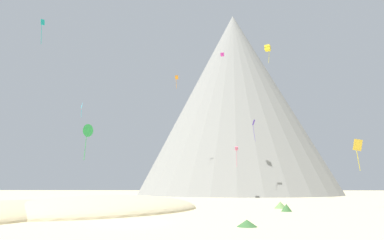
{
  "coord_description": "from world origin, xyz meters",
  "views": [
    {
      "loc": [
        6.66,
        -27.19,
        2.88
      ],
      "look_at": [
        1.98,
        46.72,
        17.59
      ],
      "focal_mm": 31.13,
      "sensor_mm": 36.0,
      "label": 1
    }
  ],
  "objects_px": {
    "bush_far_left": "(83,210)",
    "kite_orange_high": "(177,79)",
    "kite_green_low": "(87,131)",
    "kite_yellow_high": "(268,48)",
    "bush_mid_center": "(286,208)",
    "bush_near_right": "(247,223)",
    "rock_massif": "(236,104)",
    "kite_indigo_mid": "(254,127)",
    "kite_teal_high": "(42,26)",
    "kite_cyan_mid": "(82,106)",
    "bush_far_right": "(106,204)",
    "bush_scatter_east": "(280,205)",
    "kite_gold_low": "(358,147)",
    "kite_rainbow_low": "(236,149)",
    "kite_magenta_high": "(222,55)"
  },
  "relations": [
    {
      "from": "rock_massif",
      "to": "kite_indigo_mid",
      "type": "bearing_deg",
      "value": -87.3
    },
    {
      "from": "bush_near_right",
      "to": "bush_far_left",
      "type": "height_order",
      "value": "bush_far_left"
    },
    {
      "from": "bush_near_right",
      "to": "kite_teal_high",
      "type": "xyz_separation_m",
      "value": [
        -34.4,
        31.28,
        32.28
      ]
    },
    {
      "from": "kite_rainbow_low",
      "to": "kite_orange_high",
      "type": "bearing_deg",
      "value": -15.82
    },
    {
      "from": "kite_cyan_mid",
      "to": "kite_gold_low",
      "type": "height_order",
      "value": "kite_cyan_mid"
    },
    {
      "from": "kite_teal_high",
      "to": "kite_orange_high",
      "type": "xyz_separation_m",
      "value": [
        22.36,
        29.72,
        -1.07
      ]
    },
    {
      "from": "kite_green_low",
      "to": "kite_gold_low",
      "type": "bearing_deg",
      "value": 118.3
    },
    {
      "from": "rock_massif",
      "to": "kite_rainbow_low",
      "type": "relative_size",
      "value": 15.22
    },
    {
      "from": "bush_mid_center",
      "to": "kite_yellow_high",
      "type": "distance_m",
      "value": 54.26
    },
    {
      "from": "bush_far_right",
      "to": "bush_scatter_east",
      "type": "bearing_deg",
      "value": -5.51
    },
    {
      "from": "kite_indigo_mid",
      "to": "kite_rainbow_low",
      "type": "bearing_deg",
      "value": 16.88
    },
    {
      "from": "bush_scatter_east",
      "to": "kite_teal_high",
      "type": "xyz_separation_m",
      "value": [
        -40.7,
        11.13,
        32.09
      ]
    },
    {
      "from": "kite_cyan_mid",
      "to": "kite_gold_low",
      "type": "distance_m",
      "value": 62.29
    },
    {
      "from": "bush_mid_center",
      "to": "rock_massif",
      "type": "bearing_deg",
      "value": 89.68
    },
    {
      "from": "bush_scatter_east",
      "to": "kite_orange_high",
      "type": "distance_m",
      "value": 54.47
    },
    {
      "from": "kite_magenta_high",
      "to": "kite_yellow_high",
      "type": "height_order",
      "value": "kite_yellow_high"
    },
    {
      "from": "kite_green_low",
      "to": "kite_yellow_high",
      "type": "xyz_separation_m",
      "value": [
        32.75,
        31.78,
        26.01
      ]
    },
    {
      "from": "kite_indigo_mid",
      "to": "kite_rainbow_low",
      "type": "height_order",
      "value": "kite_indigo_mid"
    },
    {
      "from": "bush_scatter_east",
      "to": "kite_rainbow_low",
      "type": "bearing_deg",
      "value": 94.53
    },
    {
      "from": "bush_scatter_east",
      "to": "bush_near_right",
      "type": "height_order",
      "value": "bush_scatter_east"
    },
    {
      "from": "bush_scatter_east",
      "to": "bush_near_right",
      "type": "xyz_separation_m",
      "value": [
        -6.3,
        -20.15,
        -0.19
      ]
    },
    {
      "from": "rock_massif",
      "to": "bush_far_right",
      "type": "bearing_deg",
      "value": -108.31
    },
    {
      "from": "kite_rainbow_low",
      "to": "kite_green_low",
      "type": "bearing_deg",
      "value": 53.34
    },
    {
      "from": "rock_massif",
      "to": "kite_indigo_mid",
      "type": "distance_m",
      "value": 38.63
    },
    {
      "from": "bush_mid_center",
      "to": "bush_far_right",
      "type": "bearing_deg",
      "value": 162.1
    },
    {
      "from": "bush_far_right",
      "to": "kite_green_low",
      "type": "height_order",
      "value": "kite_green_low"
    },
    {
      "from": "bush_far_right",
      "to": "kite_teal_high",
      "type": "bearing_deg",
      "value": 152.36
    },
    {
      "from": "kite_rainbow_low",
      "to": "kite_magenta_high",
      "type": "bearing_deg",
      "value": -21.89
    },
    {
      "from": "kite_green_low",
      "to": "kite_yellow_high",
      "type": "height_order",
      "value": "kite_yellow_high"
    },
    {
      "from": "kite_green_low",
      "to": "rock_massif",
      "type": "bearing_deg",
      "value": -171.2
    },
    {
      "from": "kite_indigo_mid",
      "to": "kite_green_low",
      "type": "distance_m",
      "value": 47.0
    },
    {
      "from": "bush_scatter_east",
      "to": "kite_green_low",
      "type": "bearing_deg",
      "value": 174.51
    },
    {
      "from": "bush_far_left",
      "to": "rock_massif",
      "type": "bearing_deg",
      "value": 74.01
    },
    {
      "from": "bush_mid_center",
      "to": "kite_teal_high",
      "type": "bearing_deg",
      "value": 157.85
    },
    {
      "from": "bush_near_right",
      "to": "kite_cyan_mid",
      "type": "height_order",
      "value": "kite_cyan_mid"
    },
    {
      "from": "rock_massif",
      "to": "bush_mid_center",
      "type": "bearing_deg",
      "value": -90.32
    },
    {
      "from": "bush_far_left",
      "to": "rock_massif",
      "type": "relative_size",
      "value": 0.04
    },
    {
      "from": "kite_indigo_mid",
      "to": "kite_orange_high",
      "type": "distance_m",
      "value": 24.44
    },
    {
      "from": "bush_near_right",
      "to": "bush_mid_center",
      "type": "bearing_deg",
      "value": 68.17
    },
    {
      "from": "bush_mid_center",
      "to": "bush_near_right",
      "type": "xyz_separation_m",
      "value": [
        -5.95,
        -14.86,
        -0.19
      ]
    },
    {
      "from": "bush_far_left",
      "to": "kite_indigo_mid",
      "type": "bearing_deg",
      "value": 61.44
    },
    {
      "from": "rock_massif",
      "to": "kite_orange_high",
      "type": "bearing_deg",
      "value": -118.65
    },
    {
      "from": "kite_magenta_high",
      "to": "bush_far_right",
      "type": "bearing_deg",
      "value": 73.89
    },
    {
      "from": "kite_green_low",
      "to": "kite_magenta_high",
      "type": "bearing_deg",
      "value": 178.4
    },
    {
      "from": "bush_far_left",
      "to": "kite_orange_high",
      "type": "distance_m",
      "value": 57.63
    },
    {
      "from": "bush_scatter_east",
      "to": "kite_teal_high",
      "type": "bearing_deg",
      "value": 164.7
    },
    {
      "from": "bush_far_right",
      "to": "kite_teal_high",
      "type": "distance_m",
      "value": 37.38
    },
    {
      "from": "bush_mid_center",
      "to": "kite_teal_high",
      "type": "height_order",
      "value": "kite_teal_high"
    },
    {
      "from": "kite_yellow_high",
      "to": "bush_far_right",
      "type": "bearing_deg",
      "value": -110.09
    },
    {
      "from": "kite_indigo_mid",
      "to": "kite_cyan_mid",
      "type": "xyz_separation_m",
      "value": [
        -42.73,
        -6.2,
        4.46
      ]
    }
  ]
}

